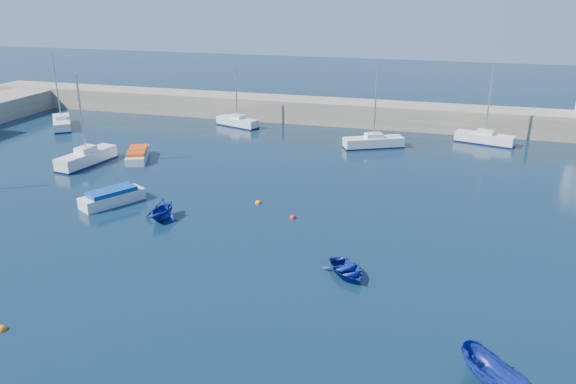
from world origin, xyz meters
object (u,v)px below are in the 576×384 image
(sailboat_5, at_px, (237,122))
(dinghy_center, at_px, (347,270))
(sailboat_7, at_px, (485,138))
(motorboat_2, at_px, (138,155))
(dinghy_right, at_px, (493,375))
(sailboat_4, at_px, (62,122))
(dinghy_left, at_px, (162,209))
(sailboat_6, at_px, (373,142))
(sailboat_3, at_px, (87,157))
(motorboat_1, at_px, (112,197))

(sailboat_5, relative_size, dinghy_center, 2.28)
(sailboat_5, xyz_separation_m, sailboat_7, (27.26, 0.08, 0.02))
(motorboat_2, height_order, dinghy_right, dinghy_right)
(sailboat_4, relative_size, dinghy_center, 2.71)
(motorboat_2, relative_size, dinghy_left, 1.79)
(sailboat_6, relative_size, sailboat_7, 1.02)
(sailboat_4, bearing_deg, sailboat_6, -35.87)
(sailboat_4, height_order, sailboat_7, sailboat_4)
(sailboat_6, xyz_separation_m, dinghy_center, (2.34, -27.08, -0.26))
(sailboat_3, height_order, motorboat_1, sailboat_3)
(motorboat_1, height_order, dinghy_right, dinghy_right)
(sailboat_3, xyz_separation_m, dinghy_center, (26.63, -14.03, -0.35))
(sailboat_7, xyz_separation_m, dinghy_right, (-1.10, -39.58, 0.11))
(dinghy_right, bearing_deg, sailboat_7, 50.43)
(motorboat_2, bearing_deg, sailboat_7, 2.25)
(dinghy_left, height_order, dinghy_right, dinghy_left)
(motorboat_2, xyz_separation_m, dinghy_center, (23.02, -16.78, -0.15))
(sailboat_5, bearing_deg, sailboat_6, -85.69)
(sailboat_4, bearing_deg, sailboat_7, -30.59)
(sailboat_7, distance_m, dinghy_right, 39.60)
(motorboat_1, bearing_deg, motorboat_2, 140.50)
(sailboat_6, bearing_deg, sailboat_5, 47.62)
(sailboat_4, relative_size, sailboat_6, 1.06)
(sailboat_5, bearing_deg, sailboat_3, 176.21)
(motorboat_2, bearing_deg, sailboat_3, -166.02)
(dinghy_right, bearing_deg, sailboat_5, 85.55)
(sailboat_7, xyz_separation_m, dinghy_left, (-22.36, -27.39, 0.19))
(motorboat_1, bearing_deg, sailboat_4, 163.74)
(dinghy_right, bearing_deg, sailboat_6, 67.61)
(dinghy_left, relative_size, dinghy_right, 0.81)
(sailboat_7, bearing_deg, dinghy_left, 156.49)
(sailboat_3, relative_size, dinghy_center, 2.67)
(dinghy_left, bearing_deg, sailboat_5, 102.34)
(dinghy_center, distance_m, dinghy_left, 14.58)
(sailboat_7, relative_size, dinghy_left, 2.71)
(sailboat_6, height_order, sailboat_7, sailboat_6)
(sailboat_3, relative_size, motorboat_2, 1.61)
(motorboat_2, relative_size, dinghy_right, 1.46)
(sailboat_6, distance_m, dinghy_left, 25.42)
(sailboat_7, xyz_separation_m, motorboat_2, (-31.50, -15.04, -0.10))
(sailboat_3, relative_size, motorboat_1, 1.69)
(sailboat_5, relative_size, motorboat_2, 1.37)
(dinghy_center, distance_m, dinghy_right, 10.72)
(sailboat_7, height_order, dinghy_center, sailboat_7)
(sailboat_6, xyz_separation_m, dinghy_right, (9.71, -34.84, 0.10))
(sailboat_3, relative_size, sailboat_5, 1.17)
(sailboat_4, xyz_separation_m, sailboat_6, (35.75, 1.36, 0.02))
(sailboat_7, bearing_deg, dinghy_center, -179.20)
(sailboat_4, height_order, dinghy_right, sailboat_4)
(dinghy_left, bearing_deg, sailboat_6, 65.15)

